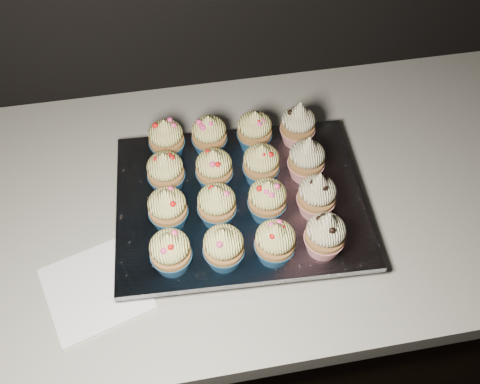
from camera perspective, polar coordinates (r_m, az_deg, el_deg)
The scene contains 21 objects.
cabinet at distance 1.38m, azimuth 7.86°, elevation -10.90°, with size 2.40×0.60×0.86m, color black.
worktop at distance 1.01m, azimuth 10.62°, elevation 0.84°, with size 2.44×0.64×0.04m, color beige.
napkin at distance 0.88m, azimuth -15.13°, elevation -9.92°, with size 0.15×0.15×0.00m, color white.
baking_tray at distance 0.92m, azimuth 0.00°, elevation -1.49°, with size 0.38×0.29×0.02m, color black.
foil_lining at distance 0.91m, azimuth 0.00°, elevation -0.85°, with size 0.42×0.32×0.01m, color silver.
cupcake_0 at distance 0.81m, azimuth -7.42°, elevation -6.32°, with size 0.06×0.06×0.08m.
cupcake_1 at distance 0.80m, azimuth -1.77°, elevation -5.90°, with size 0.06×0.06×0.08m.
cupcake_2 at distance 0.81m, azimuth 3.76°, elevation -5.36°, with size 0.06×0.06×0.08m.
cupcake_3 at distance 0.82m, azimuth 9.08°, elevation -4.47°, with size 0.06×0.06×0.10m.
cupcake_4 at distance 0.85m, azimuth -7.72°, elevation -1.77°, with size 0.06×0.06×0.08m.
cupcake_5 at distance 0.85m, azimuth -2.49°, elevation -1.37°, with size 0.06×0.06×0.08m.
cupcake_6 at distance 0.86m, azimuth 2.93°, elevation -0.83°, with size 0.06×0.06×0.08m.
cupcake_7 at distance 0.87m, azimuth 8.19°, elevation -0.35°, with size 0.06×0.06×0.10m.
cupcake_8 at distance 0.90m, azimuth -7.92°, elevation 2.13°, with size 0.06×0.06×0.08m.
cupcake_9 at distance 0.90m, azimuth -2.78°, elevation 2.46°, with size 0.06×0.06×0.08m.
cupcake_10 at distance 0.90m, azimuth 2.28°, elevation 2.99°, with size 0.06×0.06×0.08m.
cupcake_11 at distance 0.91m, azimuth 7.11°, elevation 3.49°, with size 0.06×0.06×0.10m.
cupcake_12 at distance 0.95m, azimuth -7.86°, elevation 5.61°, with size 0.06×0.06×0.08m.
cupcake_13 at distance 0.95m, azimuth -3.30°, elevation 6.06°, with size 0.06×0.06×0.08m.
cupcake_14 at distance 0.95m, azimuth 1.57°, elevation 6.55°, with size 0.06×0.06×0.08m.
cupcake_15 at distance 0.97m, azimuth 6.20°, elevation 7.13°, with size 0.06×0.06×0.10m.
Camera 1 is at (-0.29, 1.12, 1.65)m, focal length 40.00 mm.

